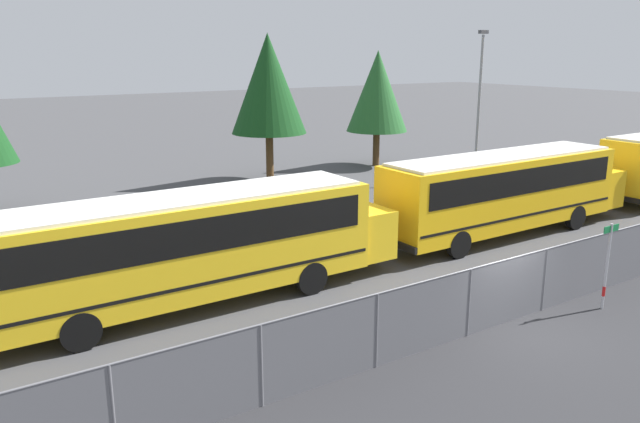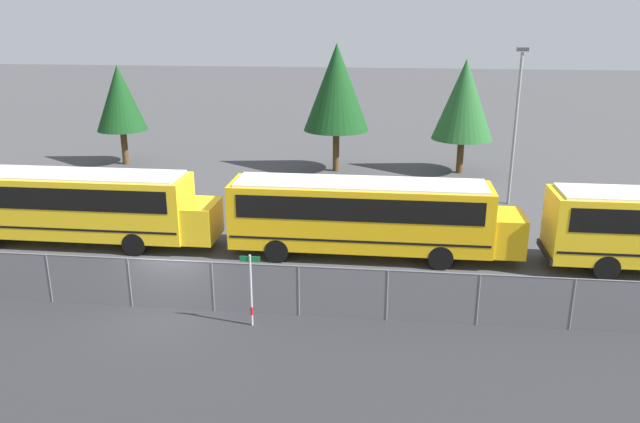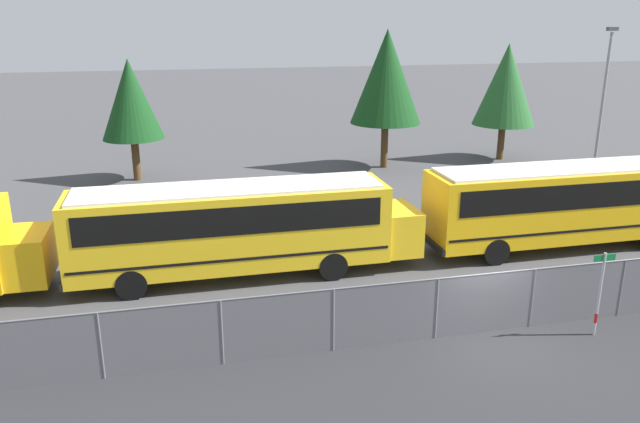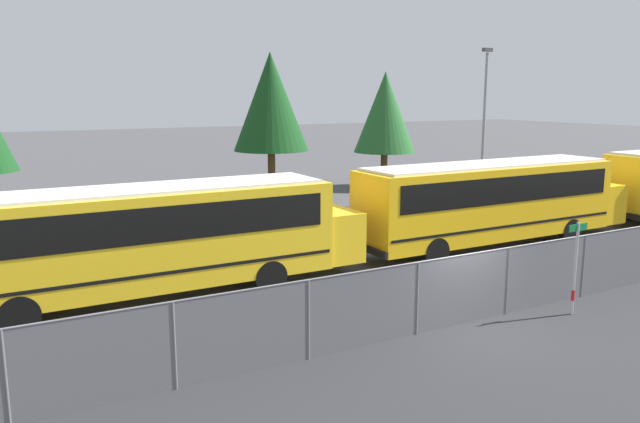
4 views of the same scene
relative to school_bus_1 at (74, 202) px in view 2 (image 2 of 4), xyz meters
name	(u,v)px [view 2 (image 2 of 4)]	position (x,y,z in m)	size (l,w,h in m)	color
ground_plane	(173,308)	(6.63, -5.96, -2.02)	(200.00, 200.00, 0.00)	#424244
road_strip	(99,407)	(6.63, -11.96, -2.02)	(99.19, 12.00, 0.01)	#2B2B2D
fence	(171,284)	(6.63, -5.96, -1.04)	(65.26, 0.07, 1.92)	#9EA0A5
school_bus_1	(74,202)	(0.00, 0.00, 0.00)	(12.68, 2.54, 3.40)	yellow
school_bus_2	(366,213)	(13.36, -0.04, 0.00)	(12.68, 2.54, 3.40)	yellow
street_sign	(251,288)	(9.78, -6.86, -0.62)	(0.70, 0.09, 2.62)	#B7B7BC
light_pole	(516,121)	(21.00, 8.73, 2.63)	(0.60, 0.24, 8.53)	gray
tree_0	(464,100)	(18.94, 15.55, 2.84)	(3.97, 3.97, 7.45)	#51381E
tree_2	(337,88)	(10.69, 15.11, 3.55)	(4.31, 4.31, 8.40)	#51381E
tree_3	(120,98)	(-4.25, 15.37, 2.60)	(3.43, 3.43, 6.88)	#51381E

